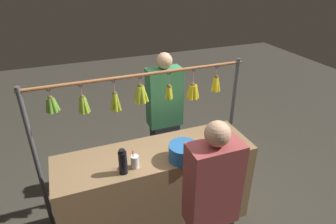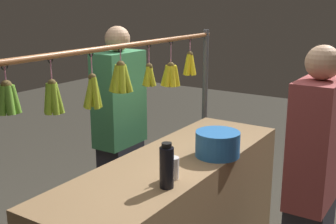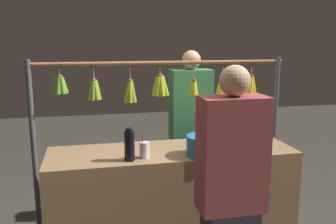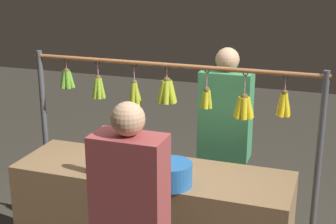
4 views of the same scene
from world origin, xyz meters
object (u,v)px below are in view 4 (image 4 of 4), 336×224
object	(u,v)px
water_bottle	(93,157)
blue_bucket	(171,174)
drink_cup	(111,165)
vendor_person	(224,153)

from	to	relation	value
water_bottle	blue_bucket	xyz separation A→B (m)	(-0.55, 0.01, -0.04)
drink_cup	vendor_person	world-z (taller)	vendor_person
water_bottle	drink_cup	world-z (taller)	water_bottle
drink_cup	vendor_person	xyz separation A→B (m)	(-0.59, -0.83, -0.15)
blue_bucket	vendor_person	world-z (taller)	vendor_person
water_bottle	drink_cup	xyz separation A→B (m)	(-0.11, -0.04, -0.05)
vendor_person	blue_bucket	bearing A→B (deg)	80.71
blue_bucket	drink_cup	world-z (taller)	drink_cup
blue_bucket	drink_cup	size ratio (longest dim) A/B	1.56
water_bottle	vendor_person	distance (m)	1.13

